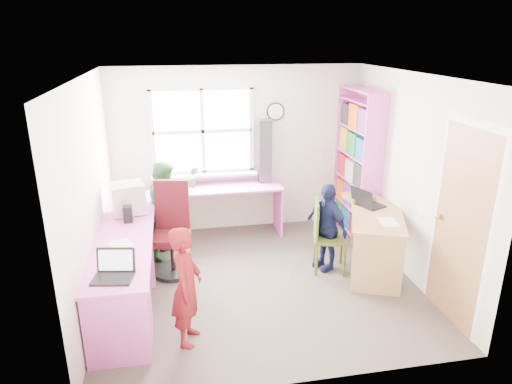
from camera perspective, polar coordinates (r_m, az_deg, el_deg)
room at (r=5.15m, az=0.43°, el=1.22°), size 3.64×3.44×2.44m
l_desk at (r=5.02m, az=-13.85°, el=-9.31°), size 2.38×2.95×0.75m
right_desk at (r=5.80m, az=14.77°, el=-4.44°), size 1.04×1.43×0.75m
bookshelf at (r=6.68m, az=12.56°, el=3.06°), size 0.30×1.02×2.10m
swivel_chair at (r=5.69m, az=-10.40°, el=-5.17°), size 0.60×0.60×1.14m
wooden_chair at (r=5.67m, az=8.58°, el=-5.11°), size 0.48×0.48×0.91m
crt_monitor at (r=5.67m, az=-15.73°, el=-0.77°), size 0.45×0.42×0.38m
laptop_left at (r=4.31m, az=-17.31°, el=-9.37°), size 0.39×0.34×0.24m
laptop_right at (r=5.90m, az=13.59°, el=-1.18°), size 0.42×0.45×0.25m
speaker_a at (r=5.43m, az=-15.72°, el=-2.68°), size 0.10×0.10×0.20m
speaker_b at (r=5.85m, az=-15.72°, el=-1.24°), size 0.10×0.10×0.17m
cd_tower at (r=6.57m, az=1.15°, el=5.11°), size 0.20×0.18×0.92m
game_box at (r=6.12m, az=12.70°, el=-0.62°), size 0.37×0.37×0.07m
paper_a at (r=4.90m, az=-16.42°, el=-6.40°), size 0.32×0.37×0.00m
paper_b at (r=5.48m, az=16.23°, el=-3.64°), size 0.22×0.29×0.00m
potted_plant at (r=6.50m, az=-7.89°, el=1.94°), size 0.17×0.14×0.30m
person_red at (r=4.36m, az=-8.67°, el=-11.57°), size 0.38×0.49×1.18m
person_green at (r=6.05m, az=-11.06°, el=-2.14°), size 0.66×0.75×1.28m
person_navy at (r=5.69m, az=8.78°, el=-4.30°), size 0.52×0.71×1.11m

